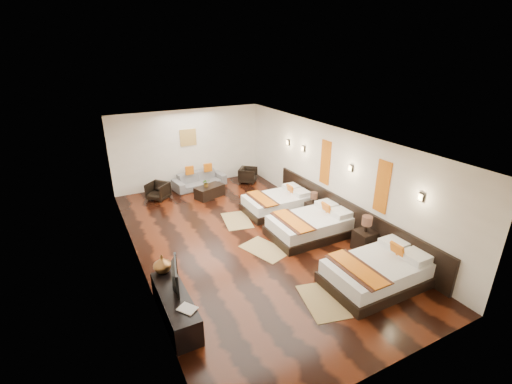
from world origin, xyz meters
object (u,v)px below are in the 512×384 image
book (183,313)px  figurine (162,264)px  sofa (199,180)px  bed_far (278,203)px  tv_console (175,307)px  tv (172,276)px  bed_mid (311,225)px  coffee_table (210,191)px  nightstand_b (313,208)px  armchair_right (248,175)px  armchair_left (158,191)px  bed_near (378,272)px  table_plant (206,183)px  nightstand_a (365,238)px

book → figurine: size_ratio=0.84×
book → sofa: book is taller
bed_far → tv_console: bearing=-142.0°
tv → book: size_ratio=2.68×
bed_mid → coffee_table: 4.10m
bed_far → tv: tv is taller
nightstand_b → figurine: size_ratio=2.07×
figurine → armchair_right: figurine is taller
armchair_left → bed_mid: bearing=-5.6°
bed_near → sofa: size_ratio=1.18×
tv → armchair_right: 7.28m
tv → armchair_left: bearing=3.2°
tv_console → figurine: 0.95m
figurine → armchair_left: 5.25m
armchair_left → table_plant: size_ratio=2.29×
bed_near → bed_mid: 2.47m
bed_near → armchair_right: bearing=87.5°
nightstand_a → nightstand_b: 2.20m
tv_console → sofa: size_ratio=0.94×
nightstand_b → book: (-4.95, -3.01, 0.29)m
book → table_plant: bearing=66.4°
nightstand_b → nightstand_a: bearing=-90.0°
bed_far → figurine: (-4.20, -2.46, 0.47)m
bed_far → nightstand_a: nightstand_a is taller
bed_near → bed_mid: bearing=90.0°
bed_near → armchair_left: (-3.13, 6.91, 0.00)m
bed_near → bed_far: (-0.00, 4.24, -0.03)m
book → armchair_left: size_ratio=0.49×
bed_near → armchair_right: bed_near is taller
nightstand_a → figurine: size_ratio=2.49×
book → figurine: (0.00, 1.40, 0.18)m
armchair_right → bed_mid: bearing=-144.1°
book → nightstand_a: bearing=9.3°
armchair_left → sofa: bearing=63.9°
tv_console → armchair_left: 6.05m
bed_far → sofa: bed_far is taller
bed_mid → book: size_ratio=6.96×
armchair_right → coffee_table: bearing=150.2°
armchair_left → bed_near: bearing=-16.4°
book → figurine: 1.41m
nightstand_b → figurine: bearing=-162.0°
tv_console → nightstand_a: bearing=2.7°
armchair_right → nightstand_b: bearing=-133.1°
armchair_right → table_plant: size_ratio=2.25×
book → armchair_left: (1.07, 6.52, -0.27)m
bed_near → armchair_left: bed_near is taller
bed_far → nightstand_b: size_ratio=2.61×
table_plant → bed_near: bearing=-75.4°
armchair_left → figurine: bearing=-52.5°
armchair_left → coffee_table: (1.62, -0.63, -0.10)m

